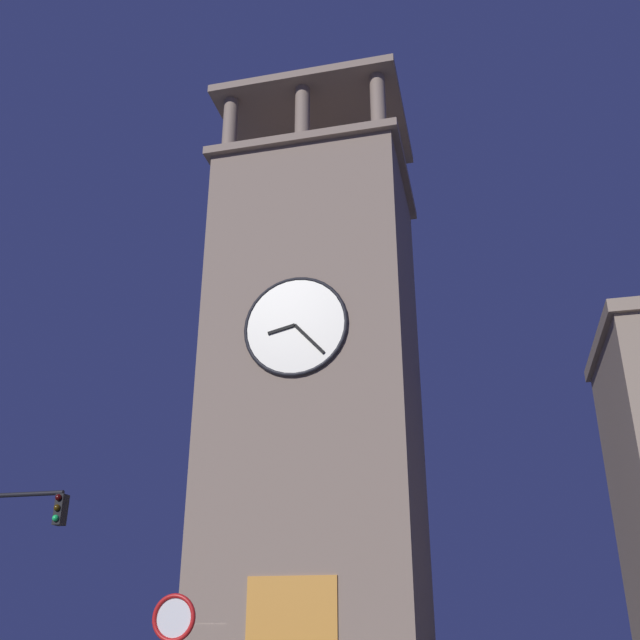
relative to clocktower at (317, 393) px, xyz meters
name	(u,v)px	position (x,y,z in m)	size (l,w,h in m)	color
clocktower	(317,393)	(0.00, 0.00, 0.00)	(8.94, 7.91, 29.23)	gray
no_horn_sign	(173,632)	(-1.59, 16.81, -9.55)	(0.78, 0.14, 2.80)	black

